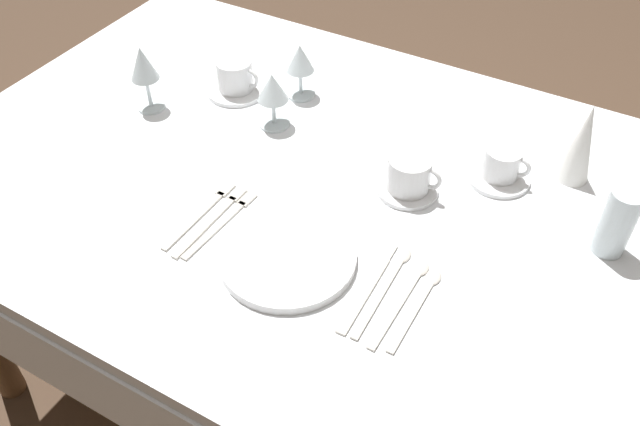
# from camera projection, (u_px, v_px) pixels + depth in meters

# --- Properties ---
(ground_plane) EXTENTS (6.00, 6.00, 0.00)m
(ground_plane) POSITION_uv_depth(u_px,v_px,m) (341.00, 388.00, 1.87)
(ground_plane) COLOR #4C3828
(dining_table) EXTENTS (1.80, 1.11, 0.74)m
(dining_table) POSITION_uv_depth(u_px,v_px,m) (348.00, 220.00, 1.41)
(dining_table) COLOR white
(dining_table) RESTS_ON ground
(dinner_plate) EXTENTS (0.25, 0.25, 0.02)m
(dinner_plate) POSITION_uv_depth(u_px,v_px,m) (288.00, 257.00, 1.21)
(dinner_plate) COLOR white
(dinner_plate) RESTS_ON dining_table
(fork_outer) EXTENTS (0.03, 0.21, 0.00)m
(fork_outer) POSITION_uv_depth(u_px,v_px,m) (223.00, 222.00, 1.29)
(fork_outer) COLOR beige
(fork_outer) RESTS_ON dining_table
(fork_inner) EXTENTS (0.02, 0.22, 0.00)m
(fork_inner) POSITION_uv_depth(u_px,v_px,m) (213.00, 218.00, 1.30)
(fork_inner) COLOR beige
(fork_inner) RESTS_ON dining_table
(fork_salad) EXTENTS (0.02, 0.21, 0.00)m
(fork_salad) POSITION_uv_depth(u_px,v_px,m) (202.00, 212.00, 1.31)
(fork_salad) COLOR beige
(fork_salad) RESTS_ON dining_table
(dinner_knife) EXTENTS (0.02, 0.23, 0.00)m
(dinner_knife) POSITION_uv_depth(u_px,v_px,m) (367.00, 289.00, 1.17)
(dinner_knife) COLOR beige
(dinner_knife) RESTS_ON dining_table
(spoon_soup) EXTENTS (0.03, 0.23, 0.01)m
(spoon_soup) POSITION_uv_depth(u_px,v_px,m) (388.00, 280.00, 1.18)
(spoon_soup) COLOR beige
(spoon_soup) RESTS_ON dining_table
(spoon_dessert) EXTENTS (0.03, 0.22, 0.01)m
(spoon_dessert) POSITION_uv_depth(u_px,v_px,m) (406.00, 292.00, 1.16)
(spoon_dessert) COLOR beige
(spoon_dessert) RESTS_ON dining_table
(spoon_tea) EXTENTS (0.03, 0.20, 0.01)m
(spoon_tea) POSITION_uv_depth(u_px,v_px,m) (421.00, 299.00, 1.15)
(spoon_tea) COLOR beige
(spoon_tea) RESTS_ON dining_table
(saucer_left) EXTENTS (0.14, 0.14, 0.01)m
(saucer_left) POSITION_uv_depth(u_px,v_px,m) (236.00, 90.00, 1.61)
(saucer_left) COLOR white
(saucer_left) RESTS_ON dining_table
(coffee_cup_left) EXTENTS (0.11, 0.08, 0.07)m
(coffee_cup_left) POSITION_uv_depth(u_px,v_px,m) (235.00, 75.00, 1.58)
(coffee_cup_left) COLOR white
(coffee_cup_left) RESTS_ON saucer_left
(saucer_right) EXTENTS (0.13, 0.13, 0.01)m
(saucer_right) POSITION_uv_depth(u_px,v_px,m) (498.00, 177.00, 1.38)
(saucer_right) COLOR white
(saucer_right) RESTS_ON dining_table
(coffee_cup_right) EXTENTS (0.10, 0.07, 0.07)m
(coffee_cup_right) POSITION_uv_depth(u_px,v_px,m) (503.00, 163.00, 1.35)
(coffee_cup_right) COLOR white
(coffee_cup_right) RESTS_ON saucer_right
(saucer_far) EXTENTS (0.13, 0.13, 0.01)m
(saucer_far) POSITION_uv_depth(u_px,v_px,m) (407.00, 189.00, 1.35)
(saucer_far) COLOR white
(saucer_far) RESTS_ON dining_table
(coffee_cup_far) EXTENTS (0.11, 0.09, 0.07)m
(coffee_cup_far) POSITION_uv_depth(u_px,v_px,m) (410.00, 173.00, 1.32)
(coffee_cup_far) COLOR white
(coffee_cup_far) RESTS_ON saucer_far
(wine_glass_centre) EXTENTS (0.07, 0.07, 0.13)m
(wine_glass_centre) POSITION_uv_depth(u_px,v_px,m) (273.00, 91.00, 1.46)
(wine_glass_centre) COLOR silver
(wine_glass_centre) RESTS_ON dining_table
(wine_glass_left) EXTENTS (0.07, 0.07, 0.13)m
(wine_glass_left) POSITION_uv_depth(u_px,v_px,m) (300.00, 62.00, 1.54)
(wine_glass_left) COLOR silver
(wine_glass_left) RESTS_ON dining_table
(wine_glass_right) EXTENTS (0.06, 0.06, 0.16)m
(wine_glass_right) POSITION_uv_depth(u_px,v_px,m) (143.00, 67.00, 1.49)
(wine_glass_right) COLOR silver
(wine_glass_right) RESTS_ON dining_table
(drink_tumbler) EXTENTS (0.06, 0.06, 0.14)m
(drink_tumbler) POSITION_uv_depth(u_px,v_px,m) (616.00, 226.00, 1.20)
(drink_tumbler) COLOR silver
(drink_tumbler) RESTS_ON dining_table
(napkin_folded) EXTENTS (0.07, 0.07, 0.18)m
(napkin_folded) POSITION_uv_depth(u_px,v_px,m) (582.00, 143.00, 1.33)
(napkin_folded) COLOR white
(napkin_folded) RESTS_ON dining_table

